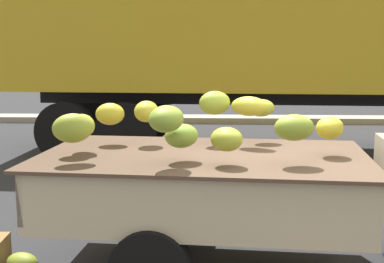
% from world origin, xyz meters
% --- Properties ---
extents(curb_strip, '(80.00, 0.80, 0.16)m').
position_xyz_m(curb_strip, '(0.00, 10.26, 0.08)').
color(curb_strip, gray).
rests_on(curb_strip, ground).
extents(semi_trailer, '(12.12, 3.25, 3.95)m').
position_xyz_m(semi_trailer, '(1.07, 5.86, 2.54)').
color(semi_trailer, gold).
rests_on(semi_trailer, ground).
extents(fallen_banana_bunch_near_tailgate, '(0.36, 0.31, 0.18)m').
position_xyz_m(fallen_banana_bunch_near_tailgate, '(-2.70, 0.10, 0.09)').
color(fallen_banana_bunch_near_tailgate, olive).
rests_on(fallen_banana_bunch_near_tailgate, ground).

